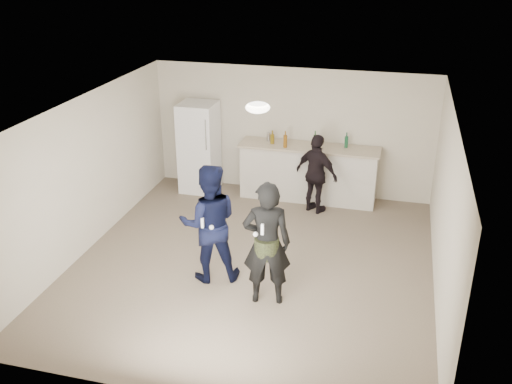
% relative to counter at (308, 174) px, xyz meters
% --- Properties ---
extents(floor, '(6.00, 6.00, 0.00)m').
position_rel_counter_xyz_m(floor, '(-0.41, -2.67, -0.53)').
color(floor, '#6B5B4C').
rests_on(floor, ground).
extents(ceiling, '(6.00, 6.00, 0.00)m').
position_rel_counter_xyz_m(ceiling, '(-0.41, -2.67, 1.98)').
color(ceiling, silver).
rests_on(ceiling, wall_back).
extents(wall_back, '(6.00, 0.00, 6.00)m').
position_rel_counter_xyz_m(wall_back, '(-0.41, 0.33, 0.72)').
color(wall_back, beige).
rests_on(wall_back, floor).
extents(wall_front, '(6.00, 0.00, 6.00)m').
position_rel_counter_xyz_m(wall_front, '(-0.41, -5.67, 0.72)').
color(wall_front, beige).
rests_on(wall_front, floor).
extents(wall_left, '(0.00, 6.00, 6.00)m').
position_rel_counter_xyz_m(wall_left, '(-3.16, -2.67, 0.72)').
color(wall_left, beige).
rests_on(wall_left, floor).
extents(wall_right, '(0.00, 6.00, 6.00)m').
position_rel_counter_xyz_m(wall_right, '(2.34, -2.67, 0.72)').
color(wall_right, beige).
rests_on(wall_right, floor).
extents(counter, '(2.60, 0.56, 1.05)m').
position_rel_counter_xyz_m(counter, '(0.00, 0.00, 0.00)').
color(counter, silver).
rests_on(counter, floor).
extents(counter_top, '(2.68, 0.64, 0.04)m').
position_rel_counter_xyz_m(counter_top, '(0.00, 0.00, 0.55)').
color(counter_top, beige).
rests_on(counter_top, counter).
extents(fridge, '(0.70, 0.70, 1.80)m').
position_rel_counter_xyz_m(fridge, '(-2.20, -0.07, 0.38)').
color(fridge, white).
rests_on(fridge, floor).
extents(fridge_handle, '(0.02, 0.02, 0.60)m').
position_rel_counter_xyz_m(fridge_handle, '(-1.92, -0.44, 0.78)').
color(fridge_handle, silver).
rests_on(fridge_handle, fridge).
extents(ceiling_dome, '(0.36, 0.36, 0.16)m').
position_rel_counter_xyz_m(ceiling_dome, '(-0.41, -2.37, 1.93)').
color(ceiling_dome, white).
rests_on(ceiling_dome, ceiling).
extents(shaker, '(0.08, 0.08, 0.17)m').
position_rel_counter_xyz_m(shaker, '(-0.82, 0.12, 0.65)').
color(shaker, '#ADADB1').
rests_on(shaker, counter_top).
extents(man, '(1.06, 0.95, 1.81)m').
position_rel_counter_xyz_m(man, '(-0.92, -3.19, 0.38)').
color(man, '#0E133B').
rests_on(man, floor).
extents(woman, '(0.74, 0.56, 1.81)m').
position_rel_counter_xyz_m(woman, '(0.03, -3.58, 0.38)').
color(woman, black).
rests_on(woman, floor).
extents(camo_shorts, '(0.34, 0.34, 0.28)m').
position_rel_counter_xyz_m(camo_shorts, '(0.03, -3.58, 0.32)').
color(camo_shorts, '#303D1C').
rests_on(camo_shorts, woman).
extents(spectator, '(0.95, 0.72, 1.50)m').
position_rel_counter_xyz_m(spectator, '(0.24, -0.53, 0.23)').
color(spectator, black).
rests_on(spectator, floor).
extents(remote_man, '(0.04, 0.04, 0.15)m').
position_rel_counter_xyz_m(remote_man, '(-0.92, -3.47, 0.53)').
color(remote_man, white).
rests_on(remote_man, man).
extents(nunchuk_man, '(0.07, 0.07, 0.07)m').
position_rel_counter_xyz_m(nunchuk_man, '(-0.80, -3.44, 0.45)').
color(nunchuk_man, white).
rests_on(nunchuk_man, man).
extents(remote_woman, '(0.04, 0.04, 0.15)m').
position_rel_counter_xyz_m(remote_woman, '(0.03, -3.83, 0.72)').
color(remote_woman, white).
rests_on(remote_woman, woman).
extents(nunchuk_woman, '(0.07, 0.07, 0.07)m').
position_rel_counter_xyz_m(nunchuk_woman, '(-0.07, -3.80, 0.62)').
color(nunchuk_woman, white).
rests_on(nunchuk_woman, woman).
extents(bottle_cluster, '(1.47, 0.35, 0.27)m').
position_rel_counter_xyz_m(bottle_cluster, '(-0.06, -0.04, 0.67)').
color(bottle_cluster, silver).
rests_on(bottle_cluster, counter_top).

